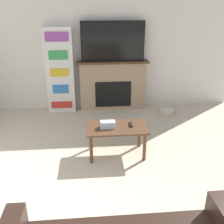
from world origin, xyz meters
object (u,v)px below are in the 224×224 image
fireplace (113,85)px  coffee_table (117,131)px  tv (113,41)px  storage_basket (167,110)px  bookshelf (60,71)px

fireplace → coffee_table: size_ratio=1.66×
fireplace → coffee_table: (-0.12, -1.92, -0.13)m
tv → fireplace: bearing=90.0°
coffee_table → storage_basket: bearing=50.6°
coffee_table → bookshelf: size_ratio=0.52×
storage_basket → tv: bearing=159.8°
bookshelf → storage_basket: (2.21, -0.41, -0.78)m
tv → storage_basket: bearing=-20.2°
coffee_table → bookshelf: (-0.98, 1.90, 0.47)m
fireplace → storage_basket: (1.11, -0.43, -0.44)m
coffee_table → fireplace: bearing=86.5°
tv → bookshelf: bearing=-179.9°
fireplace → bookshelf: bearing=-178.8°
fireplace → tv: (0.00, -0.02, 0.92)m
tv → storage_basket: 1.80m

